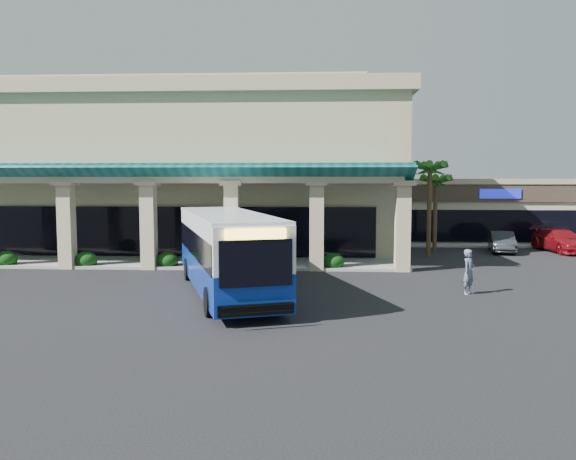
# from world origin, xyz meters

# --- Properties ---
(ground) EXTENTS (110.00, 110.00, 0.00)m
(ground) POSITION_xyz_m (0.00, 0.00, 0.00)
(ground) COLOR black
(main_building) EXTENTS (30.80, 14.80, 11.35)m
(main_building) POSITION_xyz_m (-8.00, 16.00, 5.67)
(main_building) COLOR tan
(main_building) RESTS_ON ground
(arcade) EXTENTS (30.00, 6.20, 5.70)m
(arcade) POSITION_xyz_m (-8.00, 6.80, 2.85)
(arcade) COLOR #0D4E4E
(arcade) RESTS_ON ground
(strip_mall) EXTENTS (22.50, 12.50, 4.90)m
(strip_mall) POSITION_xyz_m (18.00, 24.00, 2.45)
(strip_mall) COLOR beige
(strip_mall) RESTS_ON ground
(palm_0) EXTENTS (2.40, 2.40, 6.60)m
(palm_0) POSITION_xyz_m (8.50, 11.00, 3.30)
(palm_0) COLOR #255D18
(palm_0) RESTS_ON ground
(palm_1) EXTENTS (2.40, 2.40, 5.80)m
(palm_1) POSITION_xyz_m (9.50, 14.00, 2.90)
(palm_1) COLOR #255D18
(palm_1) RESTS_ON ground
(broadleaf_tree) EXTENTS (2.60, 2.60, 4.81)m
(broadleaf_tree) POSITION_xyz_m (7.50, 19.00, 2.41)
(broadleaf_tree) COLOR black
(broadleaf_tree) RESTS_ON ground
(transit_bus) EXTENTS (6.57, 12.45, 3.40)m
(transit_bus) POSITION_xyz_m (-2.29, -1.00, 1.70)
(transit_bus) COLOR navy
(transit_bus) RESTS_ON ground
(pedestrian) EXTENTS (0.80, 0.82, 1.89)m
(pedestrian) POSITION_xyz_m (7.89, -0.73, 0.95)
(pedestrian) COLOR slate
(pedestrian) RESTS_ON ground
(car_white) EXTENTS (2.27, 4.39, 1.38)m
(car_white) POSITION_xyz_m (13.85, 13.56, 0.69)
(car_white) COLOR #26292C
(car_white) RESTS_ON ground
(car_red) EXTENTS (2.75, 5.42, 1.51)m
(car_red) POSITION_xyz_m (17.84, 13.94, 0.75)
(car_red) COLOR maroon
(car_red) RESTS_ON ground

